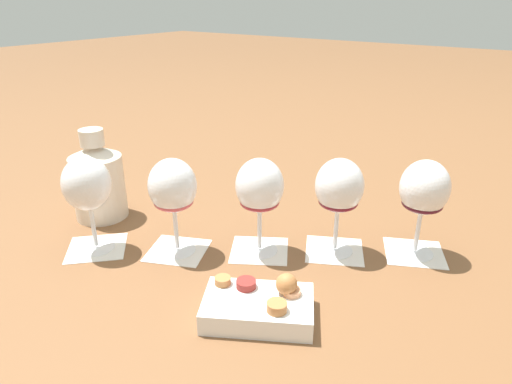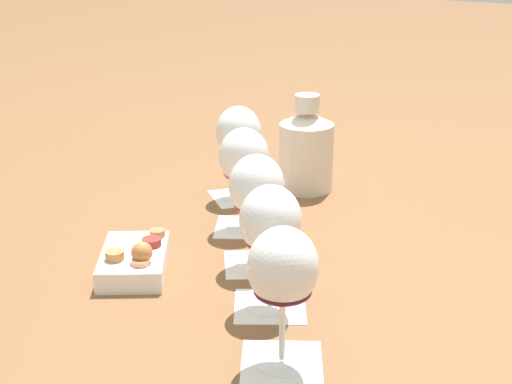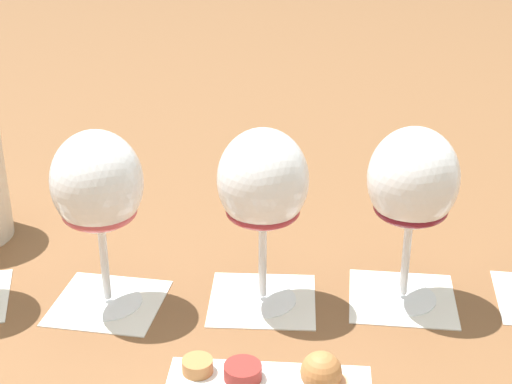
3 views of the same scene
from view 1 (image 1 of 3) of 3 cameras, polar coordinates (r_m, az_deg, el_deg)
The scene contains 13 objects.
ground_plane at distance 0.89m, azimuth 0.15°, elevation -7.23°, with size 8.00×8.00×0.00m, color brown.
tasting_card_0 at distance 0.95m, azimuth -19.28°, elevation -6.60°, with size 0.15×0.15×0.00m.
tasting_card_1 at distance 0.90m, azimuth -9.77°, elevation -7.18°, with size 0.14×0.14×0.00m.
tasting_card_2 at distance 0.89m, azimuth 0.50°, elevation -7.22°, with size 0.15×0.14×0.00m.
tasting_card_3 at distance 0.90m, azimuth 9.76°, elevation -7.18°, with size 0.14×0.14×0.00m.
tasting_card_4 at distance 0.93m, azimuth 19.17°, elevation -7.16°, with size 0.14×0.14×0.00m.
wine_glass_0 at distance 0.90m, azimuth -20.35°, elevation 0.47°, with size 0.09×0.09×0.19m.
wine_glass_1 at distance 0.84m, azimuth -10.36°, elevation 0.26°, with size 0.09×0.09×0.19m.
wine_glass_2 at distance 0.83m, azimuth 0.53°, elevation 0.33°, with size 0.09×0.09×0.19m.
wine_glass_3 at distance 0.84m, azimuth 10.35°, elevation 0.26°, with size 0.09×0.09×0.19m.
wine_glass_4 at distance 0.88m, azimuth 20.27°, elevation 0.04°, with size 0.09×0.09×0.19m.
ceramic_vase at distance 1.05m, azimuth -19.15°, elevation 1.43°, with size 0.11×0.11×0.20m.
snack_dish at distance 0.72m, azimuth 0.46°, elevation -14.03°, with size 0.20×0.17×0.07m.
Camera 1 is at (0.44, -0.63, 0.46)m, focal length 32.00 mm.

